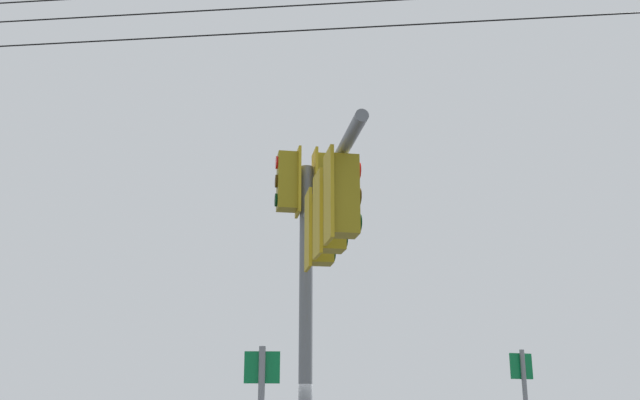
% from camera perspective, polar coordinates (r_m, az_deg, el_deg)
% --- Properties ---
extents(signal_mast_assembly, '(2.32, 3.90, 6.02)m').
position_cam_1_polar(signal_mast_assembly, '(9.82, -0.33, -3.51)').
color(signal_mast_assembly, slate).
rests_on(signal_mast_assembly, ground).
extents(overhead_wire_span, '(31.59, 7.21, 1.56)m').
position_cam_1_polar(overhead_wire_span, '(12.70, -7.86, 15.25)').
color(overhead_wire_span, black).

